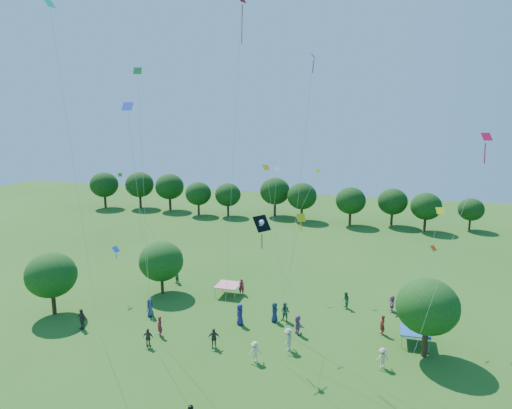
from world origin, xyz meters
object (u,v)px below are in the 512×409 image
(near_tree_west, at_px, (51,275))
(near_tree_east, at_px, (428,307))
(tent_red_stripe, at_px, (228,285))
(pirate_kite, at_px, (262,225))
(tent_blue, at_px, (415,331))
(red_high_kite, at_px, (239,60))
(near_tree_north, at_px, (161,261))

(near_tree_west, relative_size, near_tree_east, 0.95)
(tent_red_stripe, distance_m, pirate_kite, 13.63)
(near_tree_west, distance_m, tent_red_stripe, 16.10)
(tent_blue, xyz_separation_m, pirate_kite, (-11.35, -3.69, 8.64))
(near_tree_east, bearing_deg, red_high_kite, 165.80)
(near_tree_west, relative_size, pirate_kite, 0.63)
(tent_red_stripe, xyz_separation_m, pirate_kite, (5.82, -8.78, 8.64))
(near_tree_north, relative_size, red_high_kite, 0.20)
(near_tree_north, height_order, near_tree_east, near_tree_east)
(near_tree_east, bearing_deg, tent_red_stripe, 158.78)
(near_tree_west, xyz_separation_m, pirate_kite, (19.39, -0.53, 6.02))
(pirate_kite, bearing_deg, red_high_kite, 121.73)
(near_tree_west, bearing_deg, tent_red_stripe, 31.29)
(tent_red_stripe, bearing_deg, near_tree_west, -148.71)
(red_high_kite, bearing_deg, near_tree_north, 168.99)
(near_tree_north, relative_size, pirate_kite, 0.59)
(near_tree_west, xyz_separation_m, near_tree_east, (31.30, 1.36, 0.25))
(pirate_kite, bearing_deg, near_tree_west, 178.43)
(near_tree_north, bearing_deg, red_high_kite, -11.01)
(near_tree_west, bearing_deg, near_tree_north, 44.62)
(tent_red_stripe, bearing_deg, red_high_kite, -53.12)
(near_tree_north, xyz_separation_m, tent_red_stripe, (6.50, 1.26, -2.28))
(near_tree_west, distance_m, near_tree_east, 31.33)
(red_high_kite, bearing_deg, near_tree_west, -161.49)
(near_tree_east, bearing_deg, near_tree_west, -177.51)
(near_tree_west, bearing_deg, near_tree_east, 2.49)
(red_high_kite, bearing_deg, tent_blue, -8.10)
(near_tree_north, bearing_deg, tent_blue, -9.18)
(near_tree_east, bearing_deg, near_tree_north, 166.94)
(near_tree_north, height_order, pirate_kite, pirate_kite)
(tent_red_stripe, bearing_deg, near_tree_north, -168.99)
(near_tree_west, distance_m, near_tree_north, 9.95)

